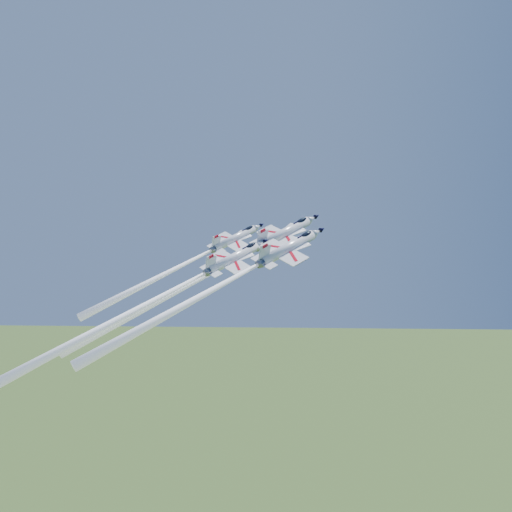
{
  "coord_description": "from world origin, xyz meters",
  "views": [
    {
      "loc": [
        4.17,
        -119.84,
        102.51
      ],
      "look_at": [
        0.0,
        0.0,
        88.73
      ],
      "focal_mm": 40.0,
      "sensor_mm": 36.0,
      "label": 1
    }
  ],
  "objects_px": {
    "jet_lead": "(213,271)",
    "jet_right": "(221,285)",
    "jet_left": "(185,264)",
    "jet_slot": "(156,299)"
  },
  "relations": [
    {
      "from": "jet_right",
      "to": "jet_slot",
      "type": "height_order",
      "value": "jet_right"
    },
    {
      "from": "jet_slot",
      "to": "jet_right",
      "type": "bearing_deg",
      "value": 54.32
    },
    {
      "from": "jet_lead",
      "to": "jet_right",
      "type": "xyz_separation_m",
      "value": [
        2.41,
        -6.99,
        -1.53
      ]
    },
    {
      "from": "jet_lead",
      "to": "jet_left",
      "type": "relative_size",
      "value": 1.43
    },
    {
      "from": "jet_right",
      "to": "jet_slot",
      "type": "bearing_deg",
      "value": -125.68
    },
    {
      "from": "jet_left",
      "to": "jet_right",
      "type": "relative_size",
      "value": 0.79
    },
    {
      "from": "jet_lead",
      "to": "jet_slot",
      "type": "height_order",
      "value": "jet_lead"
    },
    {
      "from": "jet_left",
      "to": "jet_slot",
      "type": "height_order",
      "value": "jet_left"
    },
    {
      "from": "jet_slot",
      "to": "jet_left",
      "type": "bearing_deg",
      "value": 122.63
    },
    {
      "from": "jet_lead",
      "to": "jet_slot",
      "type": "distance_m",
      "value": 13.57
    }
  ]
}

